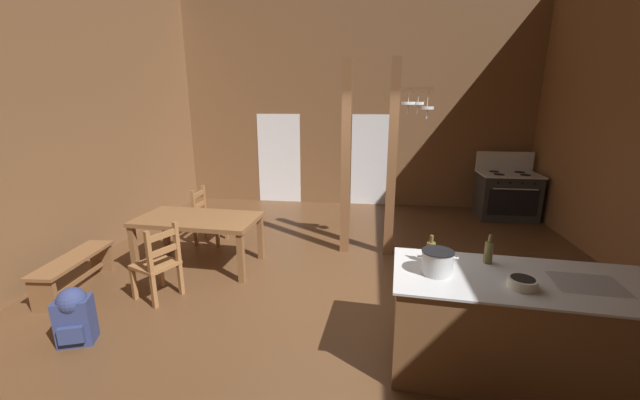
# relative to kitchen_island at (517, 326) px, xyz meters

# --- Properties ---
(ground_plane) EXTENTS (8.47, 9.56, 0.10)m
(ground_plane) POSITION_rel_kitchen_island_xyz_m (-1.69, 1.11, -0.51)
(ground_plane) COLOR brown
(wall_back) EXTENTS (8.47, 0.14, 4.60)m
(wall_back) POSITION_rel_kitchen_island_xyz_m (-1.69, 5.56, 1.84)
(wall_back) COLOR brown
(wall_back) RESTS_ON ground_plane
(wall_left) EXTENTS (0.14, 9.56, 4.60)m
(wall_left) POSITION_rel_kitchen_island_xyz_m (-5.60, 1.11, 1.84)
(wall_left) COLOR brown
(wall_left) RESTS_ON ground_plane
(glazed_door_back_left) EXTENTS (1.00, 0.01, 2.05)m
(glazed_door_back_left) POSITION_rel_kitchen_island_xyz_m (-3.42, 5.48, 0.57)
(glazed_door_back_left) COLOR white
(glazed_door_back_left) RESTS_ON ground_plane
(glazed_panel_back_right) EXTENTS (0.84, 0.01, 2.05)m
(glazed_panel_back_right) POSITION_rel_kitchen_island_xyz_m (-1.31, 5.48, 0.57)
(glazed_panel_back_right) COLOR white
(glazed_panel_back_right) RESTS_ON ground_plane
(kitchen_island) EXTENTS (2.23, 1.12, 0.91)m
(kitchen_island) POSITION_rel_kitchen_island_xyz_m (0.00, 0.00, 0.00)
(kitchen_island) COLOR brown
(kitchen_island) RESTS_ON ground_plane
(stove_range) EXTENTS (1.14, 0.82, 1.32)m
(stove_range) POSITION_rel_kitchen_island_xyz_m (1.49, 4.79, 0.03)
(stove_range) COLOR #2A2A2A
(stove_range) RESTS_ON ground_plane
(support_post_with_pot_rack) EXTENTS (0.62, 0.24, 2.95)m
(support_post_with_pot_rack) POSITION_rel_kitchen_island_xyz_m (-0.95, 2.58, 1.12)
(support_post_with_pot_rack) COLOR brown
(support_post_with_pot_rack) RESTS_ON ground_plane
(support_post_center) EXTENTS (0.14, 0.14, 2.95)m
(support_post_center) POSITION_rel_kitchen_island_xyz_m (-1.68, 2.61, 1.02)
(support_post_center) COLOR brown
(support_post_center) RESTS_ON ground_plane
(dining_table) EXTENTS (1.74, 0.99, 0.74)m
(dining_table) POSITION_rel_kitchen_island_xyz_m (-3.73, 1.78, 0.20)
(dining_table) COLOR brown
(dining_table) RESTS_ON ground_plane
(ladderback_chair_near_window) EXTENTS (0.58, 0.58, 0.95)m
(ladderback_chair_near_window) POSITION_rel_kitchen_island_xyz_m (-3.81, 0.81, -0.00)
(ladderback_chair_near_window) COLOR olive
(ladderback_chair_near_window) RESTS_ON ground_plane
(ladderback_chair_by_post) EXTENTS (0.45, 0.45, 0.95)m
(ladderback_chair_by_post) POSITION_rel_kitchen_island_xyz_m (-4.00, 2.68, -0.00)
(ladderback_chair_by_post) COLOR olive
(ladderback_chair_by_post) RESTS_ON ground_plane
(bench_along_left_wall) EXTENTS (0.45, 1.22, 0.44)m
(bench_along_left_wall) POSITION_rel_kitchen_island_xyz_m (-5.00, 0.87, -0.16)
(bench_along_left_wall) COLOR brown
(bench_along_left_wall) RESTS_ON ground_plane
(backpack) EXTENTS (0.38, 0.36, 0.60)m
(backpack) POSITION_rel_kitchen_island_xyz_m (-4.17, -0.13, -0.14)
(backpack) COLOR navy
(backpack) RESTS_ON ground_plane
(stockpot_on_counter) EXTENTS (0.34, 0.27, 0.21)m
(stockpot_on_counter) POSITION_rel_kitchen_island_xyz_m (-0.72, 0.00, 0.56)
(stockpot_on_counter) COLOR silver
(stockpot_on_counter) RESTS_ON kitchen_island
(mixing_bowl_on_counter) EXTENTS (0.22, 0.22, 0.08)m
(mixing_bowl_on_counter) POSITION_rel_kitchen_island_xyz_m (-0.09, -0.17, 0.50)
(mixing_bowl_on_counter) COLOR silver
(mixing_bowl_on_counter) RESTS_ON kitchen_island
(bottle_tall_on_counter) EXTENTS (0.08, 0.08, 0.27)m
(bottle_tall_on_counter) POSITION_rel_kitchen_island_xyz_m (-0.22, 0.29, 0.57)
(bottle_tall_on_counter) COLOR brown
(bottle_tall_on_counter) RESTS_ON kitchen_island
(bottle_short_on_counter) EXTENTS (0.08, 0.08, 0.27)m
(bottle_short_on_counter) POSITION_rel_kitchen_island_xyz_m (-0.75, 0.22, 0.56)
(bottle_short_on_counter) COLOR brown
(bottle_short_on_counter) RESTS_ON kitchen_island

